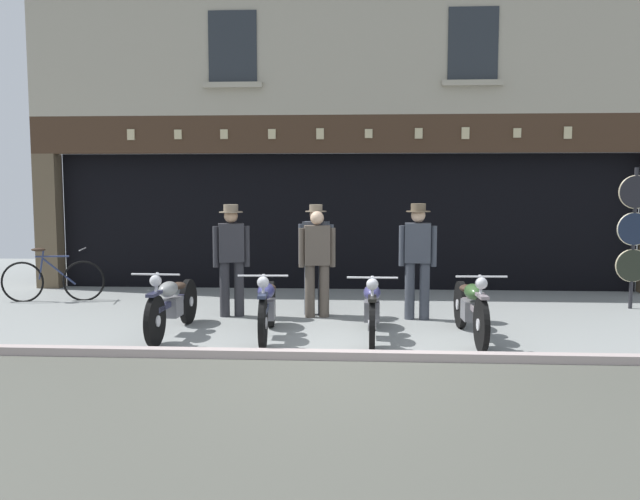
# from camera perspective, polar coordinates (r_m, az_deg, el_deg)

# --- Properties ---
(ground) EXTENTS (23.95, 22.00, 0.18)m
(ground) POSITION_cam_1_polar(r_m,az_deg,el_deg) (6.90, 0.69, -11.84)
(ground) COLOR gray
(shop_facade) EXTENTS (12.25, 4.42, 5.97)m
(shop_facade) POSITION_cam_1_polar(r_m,az_deg,el_deg) (14.59, 2.22, 4.20)
(shop_facade) COLOR black
(shop_facade) RESTS_ON ground
(motorcycle_left) EXTENTS (0.62, 2.05, 0.92)m
(motorcycle_left) POSITION_cam_1_polar(r_m,az_deg,el_deg) (9.28, -12.45, -4.45)
(motorcycle_left) COLOR black
(motorcycle_left) RESTS_ON ground
(motorcycle_center_left) EXTENTS (0.62, 1.96, 0.92)m
(motorcycle_center_left) POSITION_cam_1_polar(r_m,az_deg,el_deg) (8.91, -4.52, -4.74)
(motorcycle_center_left) COLOR black
(motorcycle_center_left) RESTS_ON ground
(motorcycle_center) EXTENTS (0.62, 2.00, 0.90)m
(motorcycle_center) POSITION_cam_1_polar(r_m,az_deg,el_deg) (8.87, 4.43, -4.85)
(motorcycle_center) COLOR black
(motorcycle_center) RESTS_ON ground
(motorcycle_center_right) EXTENTS (0.62, 2.02, 0.93)m
(motorcycle_center_right) POSITION_cam_1_polar(r_m,az_deg,el_deg) (9.01, 12.68, -4.72)
(motorcycle_center_right) COLOR black
(motorcycle_center_right) RESTS_ON ground
(salesman_left) EXTENTS (0.55, 0.36, 1.72)m
(salesman_left) POSITION_cam_1_polar(r_m,az_deg,el_deg) (10.31, -7.54, -0.36)
(salesman_left) COLOR #2D2D33
(salesman_left) RESTS_ON ground
(shopkeeper_center) EXTENTS (0.55, 0.32, 1.71)m
(shopkeeper_center) POSITION_cam_1_polar(r_m,az_deg,el_deg) (10.34, -0.35, -0.35)
(shopkeeper_center) COLOR #3D424C
(shopkeeper_center) RESTS_ON ground
(salesman_right) EXTENTS (0.56, 0.36, 1.74)m
(salesman_right) POSITION_cam_1_polar(r_m,az_deg,el_deg) (10.10, 8.30, -0.42)
(salesman_right) COLOR #3D424C
(salesman_right) RESTS_ON ground
(assistant_far_right) EXTENTS (0.55, 0.27, 1.62)m
(assistant_far_right) POSITION_cam_1_polar(r_m,az_deg,el_deg) (10.16, -0.25, -0.76)
(assistant_far_right) COLOR brown
(assistant_far_right) RESTS_ON ground
(tyre_sign_pole) EXTENTS (0.54, 0.06, 2.29)m
(tyre_sign_pole) POSITION_cam_1_polar(r_m,az_deg,el_deg) (11.95, 25.12, 1.53)
(tyre_sign_pole) COLOR #232328
(tyre_sign_pole) RESTS_ON ground
(advert_board_near) EXTENTS (0.80, 0.03, 0.99)m
(advert_board_near) POSITION_cam_1_polar(r_m,az_deg,el_deg) (13.29, -9.60, 4.55)
(advert_board_near) COLOR silver
(leaning_bicycle) EXTENTS (1.71, 0.53, 0.95)m
(leaning_bicycle) POSITION_cam_1_polar(r_m,az_deg,el_deg) (12.51, -21.77, -2.34)
(leaning_bicycle) COLOR black
(leaning_bicycle) RESTS_ON ground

